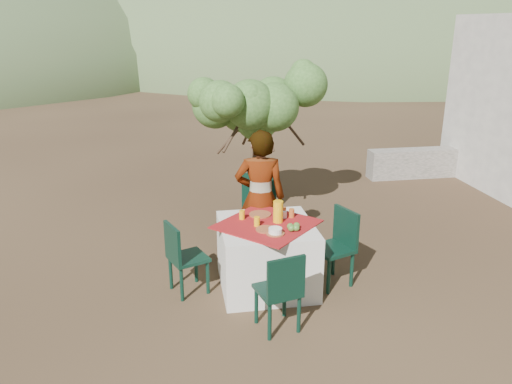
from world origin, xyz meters
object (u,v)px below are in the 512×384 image
(chair_left, at_px, (182,255))
(juice_pitcher, at_px, (278,212))
(chair_near, at_px, (281,289))
(chair_far, at_px, (259,208))
(person, at_px, (260,198))
(table, at_px, (267,255))
(chair_right, at_px, (338,243))
(shrub_tree, at_px, (261,113))

(chair_left, relative_size, juice_pitcher, 3.39)
(chair_near, bearing_deg, chair_left, -58.93)
(chair_left, bearing_deg, chair_far, -65.88)
(chair_near, relative_size, juice_pitcher, 3.41)
(person, bearing_deg, table, 95.51)
(chair_far, xyz_separation_m, chair_left, (-1.03, -1.07, -0.09))
(chair_left, height_order, person, person)
(chair_near, bearing_deg, table, -106.20)
(chair_near, xyz_separation_m, chair_right, (0.84, 0.85, 0.03))
(person, relative_size, shrub_tree, 0.82)
(chair_near, distance_m, person, 1.59)
(chair_right, bearing_deg, shrub_tree, 172.55)
(chair_far, distance_m, chair_right, 1.32)
(juice_pitcher, bearing_deg, table, -167.34)
(shrub_tree, bearing_deg, chair_far, -101.13)
(chair_left, distance_m, person, 1.22)
(chair_near, relative_size, chair_right, 0.94)
(chair_left, distance_m, chair_right, 1.74)
(chair_far, height_order, chair_right, chair_far)
(chair_far, bearing_deg, chair_near, -83.41)
(table, height_order, chair_right, chair_right)
(chair_right, bearing_deg, chair_left, -112.21)
(chair_right, height_order, person, person)
(chair_far, height_order, chair_near, chair_far)
(person, height_order, juice_pitcher, person)
(table, xyz_separation_m, shrub_tree, (0.30, 2.10, 1.24))
(table, bearing_deg, chair_left, -179.60)
(chair_far, xyz_separation_m, chair_near, (-0.12, -1.96, -0.09))
(chair_left, height_order, juice_pitcher, juice_pitcher)
(chair_near, bearing_deg, shrub_tree, -110.48)
(shrub_tree, bearing_deg, juice_pitcher, -94.63)
(table, xyz_separation_m, chair_near, (-0.03, -0.90, 0.08))
(table, height_order, chair_left, chair_left)
(chair_far, height_order, juice_pitcher, juice_pitcher)
(chair_far, xyz_separation_m, chair_right, (0.71, -1.11, -0.06))
(person, xyz_separation_m, shrub_tree, (0.26, 1.47, 0.78))
(chair_left, bearing_deg, chair_near, -156.61)
(table, distance_m, juice_pitcher, 0.52)
(chair_far, height_order, person, person)
(table, xyz_separation_m, person, (0.03, 0.64, 0.46))
(table, relative_size, shrub_tree, 0.63)
(chair_left, xyz_separation_m, shrub_tree, (1.23, 2.11, 1.16))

